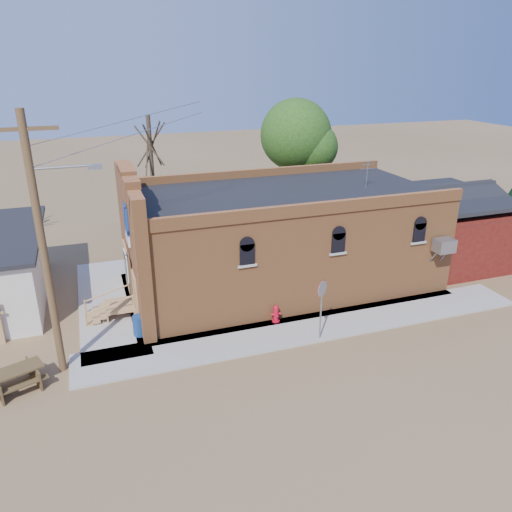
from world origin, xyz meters
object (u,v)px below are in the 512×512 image
object	(u,v)px
brick_bar	(277,239)
stop_sign	(322,294)
trash_barrel	(140,325)
utility_pole	(44,244)
fire_hydrant	(276,314)
picnic_table	(15,377)

from	to	relation	value
brick_bar	stop_sign	distance (m)	5.51
stop_sign	trash_barrel	distance (m)	7.29
stop_sign	trash_barrel	xyz separation A→B (m)	(-6.63, 2.61, -1.51)
brick_bar	utility_pole	size ratio (longest dim) A/B	1.82
fire_hydrant	stop_sign	bearing A→B (deg)	-34.75
fire_hydrant	stop_sign	xyz separation A→B (m)	(1.14, -1.80, 1.54)
fire_hydrant	picnic_table	world-z (taller)	fire_hydrant
stop_sign	picnic_table	world-z (taller)	stop_sign
trash_barrel	picnic_table	xyz separation A→B (m)	(-4.35, -2.11, -0.00)
brick_bar	utility_pole	bearing A→B (deg)	-156.31
stop_sign	trash_barrel	size ratio (longest dim) A/B	3.04
fire_hydrant	picnic_table	distance (m)	9.92
utility_pole	picnic_table	world-z (taller)	utility_pole
trash_barrel	picnic_table	bearing A→B (deg)	-154.15
brick_bar	trash_barrel	distance (m)	7.74
brick_bar	trash_barrel	size ratio (longest dim) A/B	19.98
fire_hydrant	picnic_table	bearing A→B (deg)	-149.75
brick_bar	picnic_table	world-z (taller)	brick_bar
brick_bar	fire_hydrant	bearing A→B (deg)	-111.46
utility_pole	fire_hydrant	xyz separation A→B (m)	(8.33, 0.60, -4.32)
stop_sign	trash_barrel	bearing A→B (deg)	145.66
fire_hydrant	trash_barrel	bearing A→B (deg)	-165.66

